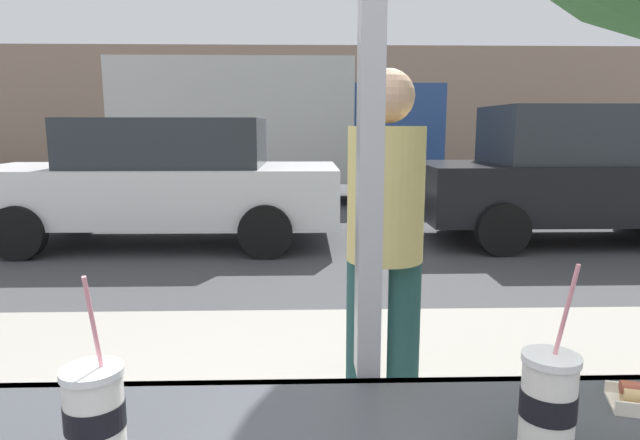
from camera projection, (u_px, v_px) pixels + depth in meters
name	position (u px, v px, depth m)	size (l,w,h in m)	color
ground_plane	(313.00, 220.00, 9.19)	(60.00, 60.00, 0.00)	#424244
sidewalk_strip	(332.00, 410.00, 2.87)	(16.00, 2.80, 0.14)	#9E998E
building_facade_far	(308.00, 107.00, 22.07)	(28.00, 1.20, 4.64)	gray
soda_cup_left	(95.00, 414.00, 0.87)	(0.10, 0.10, 0.32)	white
soda_cup_right	(548.00, 402.00, 0.90)	(0.09, 0.09, 0.33)	white
parked_car_white	(163.00, 180.00, 7.20)	(4.64, 1.97, 1.64)	silver
parked_car_black	(578.00, 175.00, 7.34)	(4.28, 1.88, 1.81)	black
box_truck	(274.00, 126.00, 11.35)	(6.39, 2.44, 2.83)	beige
pedestrian	(385.00, 238.00, 2.31)	(0.32, 0.32, 1.63)	#214948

